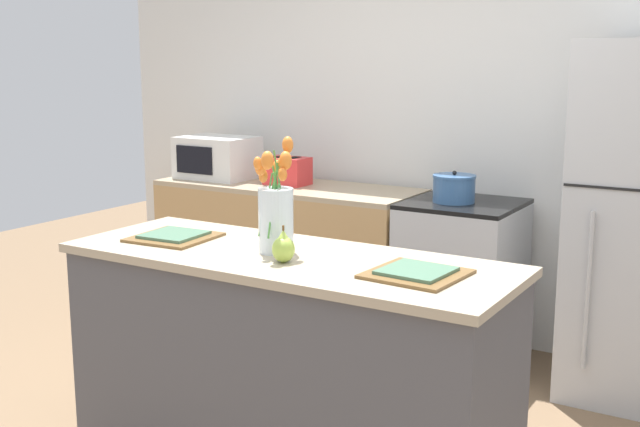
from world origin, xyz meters
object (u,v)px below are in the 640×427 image
(plate_setting_left, at_px, (174,236))
(plate_setting_right, at_px, (416,273))
(stove_range, at_px, (461,282))
(microwave, at_px, (217,157))
(cooking_pot, at_px, (454,188))
(flower_vase, at_px, (276,210))
(pear_figurine, at_px, (283,248))
(toaster, at_px, (287,171))

(plate_setting_left, relative_size, plate_setting_right, 1.00)
(stove_range, bearing_deg, microwave, -179.98)
(plate_setting_left, relative_size, cooking_pot, 1.42)
(flower_vase, distance_m, microwave, 2.22)
(pear_figurine, height_order, cooking_pot, cooking_pot)
(flower_vase, distance_m, pear_figurine, 0.20)
(plate_setting_right, distance_m, toaster, 2.29)
(microwave, bearing_deg, cooking_pot, -1.11)
(toaster, bearing_deg, cooking_pot, -1.87)
(flower_vase, height_order, plate_setting_right, flower_vase)
(pear_figurine, distance_m, plate_setting_left, 0.62)
(flower_vase, distance_m, cooking_pot, 1.56)
(toaster, distance_m, microwave, 0.55)
(pear_figurine, relative_size, plate_setting_right, 0.42)
(flower_vase, relative_size, microwave, 0.94)
(toaster, height_order, microwave, microwave)
(stove_range, relative_size, toaster, 3.24)
(stove_range, height_order, flower_vase, flower_vase)
(pear_figurine, height_order, microwave, microwave)
(stove_range, bearing_deg, plate_setting_left, -112.10)
(pear_figurine, xyz_separation_m, toaster, (-1.12, 1.71, 0.00))
(flower_vase, xyz_separation_m, microwave, (-1.55, 1.59, -0.06))
(flower_vase, relative_size, cooking_pot, 1.93)
(microwave, bearing_deg, toaster, 0.44)
(flower_vase, distance_m, plate_setting_right, 0.63)
(stove_range, distance_m, plate_setting_left, 1.81)
(stove_range, bearing_deg, cooking_pot, -144.21)
(cooking_pot, bearing_deg, flower_vase, -94.06)
(pear_figurine, bearing_deg, plate_setting_left, 171.81)
(stove_range, xyz_separation_m, pear_figurine, (-0.04, -1.70, 0.54))
(plate_setting_left, distance_m, cooking_pot, 1.70)
(microwave, bearing_deg, stove_range, 0.02)
(plate_setting_right, height_order, toaster, toaster)
(pear_figurine, bearing_deg, microwave, 134.35)
(plate_setting_right, bearing_deg, plate_setting_left, 180.00)
(toaster, distance_m, cooking_pot, 1.12)
(stove_range, height_order, toaster, toaster)
(toaster, bearing_deg, pear_figurine, -56.76)
(plate_setting_right, relative_size, toaster, 1.19)
(toaster, bearing_deg, plate_setting_left, -72.65)
(plate_setting_left, distance_m, plate_setting_right, 1.11)
(flower_vase, distance_m, plate_setting_left, 0.52)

